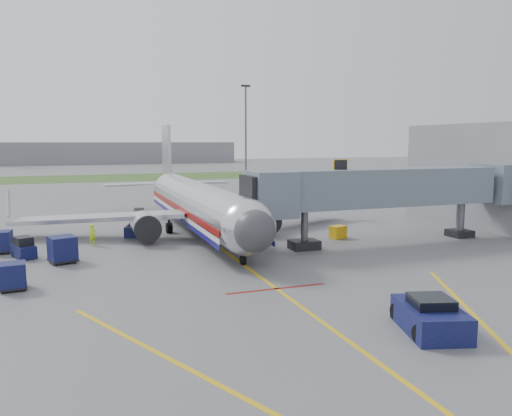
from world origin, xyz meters
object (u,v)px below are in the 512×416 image
object	(u,v)px
airliner	(197,203)
belt_loader	(136,229)
pushback_tug	(430,317)
baggage_tug	(24,248)
ramp_worker	(92,235)

from	to	relation	value
airliner	belt_loader	distance (m)	5.99
pushback_tug	baggage_tug	size ratio (longest dim) A/B	1.73
baggage_tug	ramp_worker	size ratio (longest dim) A/B	1.43
pushback_tug	belt_loader	bearing A→B (deg)	108.69
pushback_tug	belt_loader	size ratio (longest dim) A/B	0.96
baggage_tug	belt_loader	world-z (taller)	belt_loader
airliner	belt_loader	xyz separation A→B (m)	(-5.57, 0.56, -2.12)
belt_loader	pushback_tug	bearing A→B (deg)	-71.31
airliner	ramp_worker	size ratio (longest dim) A/B	20.71
airliner	baggage_tug	distance (m)	15.50
airliner	baggage_tug	xyz separation A→B (m)	(-14.15, -6.02, -1.97)
pushback_tug	belt_loader	distance (m)	29.58
ramp_worker	pushback_tug	bearing A→B (deg)	-99.23
belt_loader	ramp_worker	distance (m)	5.43
baggage_tug	ramp_worker	world-z (taller)	ramp_worker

